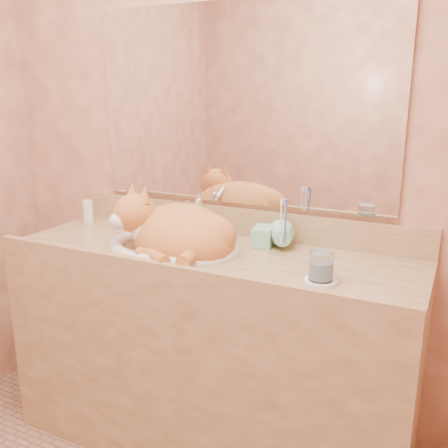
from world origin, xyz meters
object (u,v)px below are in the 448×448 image
at_px(soap_dispenser, 261,228).
at_px(toothbrush_cup, 283,240).
at_px(vanity_counter, 210,351).
at_px(sink_basin, 174,228).
at_px(cat, 174,230).
at_px(water_glass, 321,266).

xyz_separation_m(soap_dispenser, toothbrush_cup, (0.09, 0.00, -0.04)).
distance_m(vanity_counter, toothbrush_cup, 0.55).
xyz_separation_m(vanity_counter, sink_basin, (-0.14, -0.02, 0.51)).
xyz_separation_m(vanity_counter, toothbrush_cup, (0.26, 0.11, 0.47)).
height_order(vanity_counter, soap_dispenser, soap_dispenser).
bearing_deg(vanity_counter, cat, -164.18).
bearing_deg(vanity_counter, soap_dispenser, 34.15).
bearing_deg(toothbrush_cup, soap_dispenser, -179.60).
height_order(sink_basin, soap_dispenser, soap_dispenser).
bearing_deg(sink_basin, vanity_counter, 17.32).
distance_m(sink_basin, toothbrush_cup, 0.43).
relative_size(sink_basin, cat, 1.13).
relative_size(vanity_counter, sink_basin, 3.04).
distance_m(vanity_counter, cat, 0.52).
bearing_deg(vanity_counter, sink_basin, -172.14).
height_order(sink_basin, toothbrush_cup, sink_basin).
xyz_separation_m(vanity_counter, soap_dispenser, (0.17, 0.11, 0.51)).
xyz_separation_m(sink_basin, water_glass, (0.62, -0.10, -0.03)).
xyz_separation_m(sink_basin, soap_dispenser, (0.31, 0.13, 0.00)).
height_order(sink_basin, cat, cat).
relative_size(soap_dispenser, toothbrush_cup, 1.59).
bearing_deg(toothbrush_cup, cat, -158.85).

